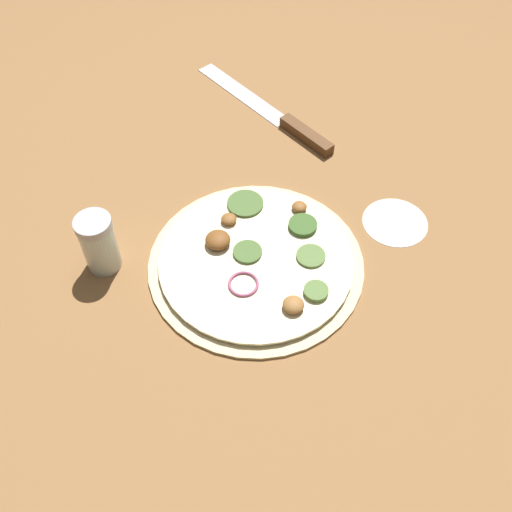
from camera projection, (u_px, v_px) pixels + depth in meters
name	position (u px, v px, depth m)	size (l,w,h in m)	color
ground_plane	(256.00, 265.00, 0.83)	(3.00, 3.00, 0.00)	olive
pizza	(257.00, 261.00, 0.83)	(0.30, 0.30, 0.03)	beige
knife	(286.00, 122.00, 1.01)	(0.27, 0.22, 0.02)	silver
spice_jar	(99.00, 243.00, 0.80)	(0.05, 0.05, 0.09)	silver
flour_patch	(395.00, 222.00, 0.88)	(0.10, 0.10, 0.00)	white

